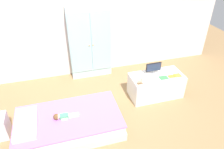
# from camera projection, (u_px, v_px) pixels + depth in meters

# --- Properties ---
(ground_plane) EXTENTS (10.00, 10.00, 0.02)m
(ground_plane) POSITION_uv_depth(u_px,v_px,m) (99.00, 118.00, 3.64)
(ground_plane) COLOR #99754C
(back_wall) EXTENTS (6.40, 0.05, 2.70)m
(back_wall) POSITION_uv_depth(u_px,v_px,m) (79.00, 14.00, 4.18)
(back_wall) COLOR silver
(back_wall) RESTS_ON ground_plane
(bed) EXTENTS (1.64, 0.92, 0.29)m
(bed) POSITION_uv_depth(u_px,v_px,m) (69.00, 123.00, 3.33)
(bed) COLOR silver
(bed) RESTS_ON ground_plane
(pillow) EXTENTS (0.32, 0.66, 0.07)m
(pillow) POSITION_uv_depth(u_px,v_px,m) (26.00, 123.00, 3.08)
(pillow) COLOR silver
(pillow) RESTS_ON bed
(doll) EXTENTS (0.39, 0.14, 0.10)m
(doll) POSITION_uv_depth(u_px,v_px,m) (61.00, 116.00, 3.20)
(doll) COLOR #4CA375
(doll) RESTS_ON bed
(wardrobe) EXTENTS (0.87, 0.27, 1.57)m
(wardrobe) POSITION_uv_depth(u_px,v_px,m) (90.00, 43.00, 4.38)
(wardrobe) COLOR silver
(wardrobe) RESTS_ON ground_plane
(tv_stand) EXTENTS (1.00, 0.50, 0.46)m
(tv_stand) POSITION_uv_depth(u_px,v_px,m) (156.00, 85.00, 4.05)
(tv_stand) COLOR silver
(tv_stand) RESTS_ON ground_plane
(tv_monitor) EXTENTS (0.30, 0.10, 0.23)m
(tv_monitor) POSITION_uv_depth(u_px,v_px,m) (154.00, 67.00, 3.91)
(tv_monitor) COLOR #99999E
(tv_monitor) RESTS_ON tv_stand
(rocking_horse_toy) EXTENTS (0.11, 0.04, 0.13)m
(rocking_horse_toy) POSITION_uv_depth(u_px,v_px,m) (141.00, 81.00, 3.66)
(rocking_horse_toy) COLOR #8E6642
(rocking_horse_toy) RESTS_ON tv_stand
(book_green) EXTENTS (0.15, 0.11, 0.01)m
(book_green) POSITION_uv_depth(u_px,v_px,m) (164.00, 78.00, 3.84)
(book_green) COLOR #429E51
(book_green) RESTS_ON tv_stand
(book_orange) EXTENTS (0.12, 0.09, 0.01)m
(book_orange) POSITION_uv_depth(u_px,v_px,m) (172.00, 76.00, 3.88)
(book_orange) COLOR orange
(book_orange) RESTS_ON tv_stand
(book_yellow) EXTENTS (0.12, 0.11, 0.01)m
(book_yellow) POSITION_uv_depth(u_px,v_px,m) (178.00, 75.00, 3.91)
(book_yellow) COLOR gold
(book_yellow) RESTS_ON tv_stand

